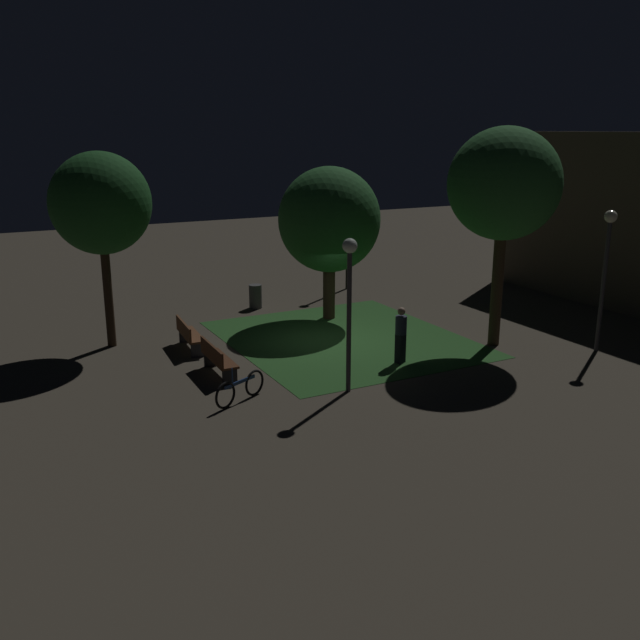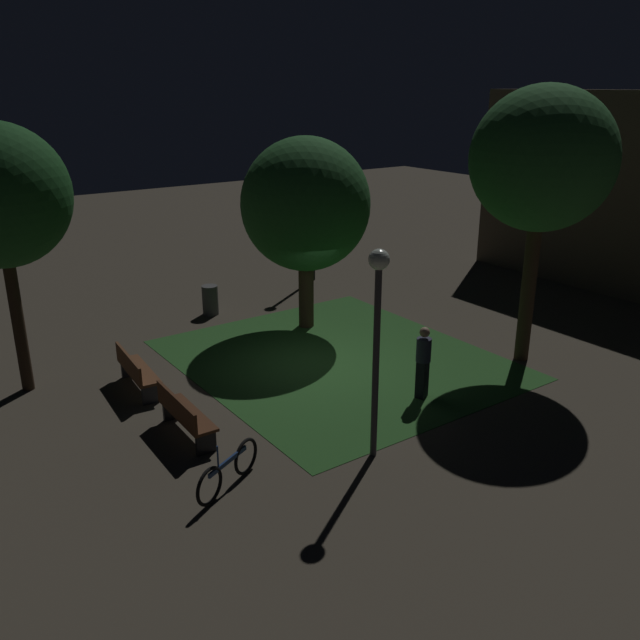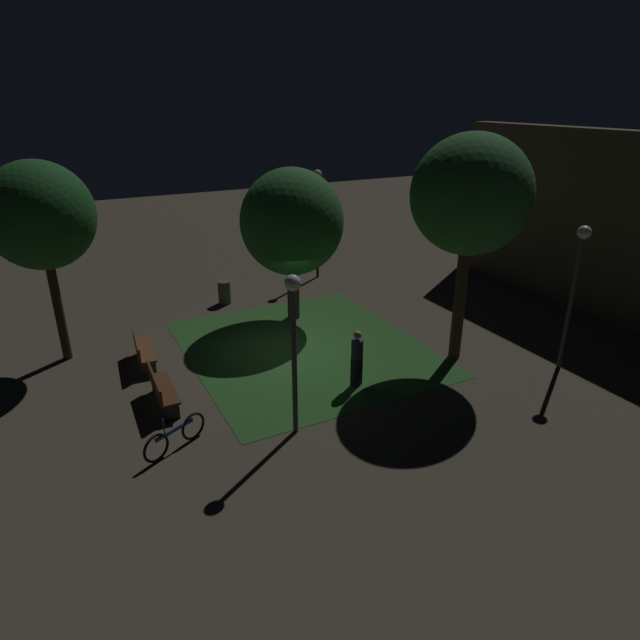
% 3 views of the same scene
% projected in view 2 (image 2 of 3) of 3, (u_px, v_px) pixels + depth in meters
% --- Properties ---
extents(ground_plane, '(60.00, 60.00, 0.00)m').
position_uv_depth(ground_plane, '(320.00, 366.00, 16.00)').
color(ground_plane, '#4C4438').
extents(grass_lawn, '(7.83, 6.89, 0.01)m').
position_uv_depth(grass_lawn, '(337.00, 359.00, 16.37)').
color(grass_lawn, '#2D6028').
rests_on(grass_lawn, ground).
extents(bench_by_lamp, '(1.83, 0.62, 0.88)m').
position_uv_depth(bench_by_lamp, '(135.00, 370.00, 14.58)').
color(bench_by_lamp, brown).
rests_on(bench_by_lamp, ground).
extents(bench_back_row, '(1.81, 0.52, 0.88)m').
position_uv_depth(bench_back_row, '(184.00, 414.00, 12.64)').
color(bench_back_row, '#512D19').
rests_on(bench_back_row, ground).
extents(tree_back_right, '(3.25, 3.25, 6.46)m').
position_uv_depth(tree_back_right, '(542.00, 161.00, 14.82)').
color(tree_back_right, '#423021').
rests_on(tree_back_right, ground).
extents(tree_tall_center, '(3.44, 3.44, 5.18)m').
position_uv_depth(tree_tall_center, '(306.00, 205.00, 17.51)').
color(tree_tall_center, '#423021').
rests_on(tree_tall_center, ground).
extents(lamp_post_near_wall, '(0.36, 0.36, 4.52)m').
position_uv_depth(lamp_post_near_wall, '(313.00, 191.00, 22.04)').
color(lamp_post_near_wall, black).
rests_on(lamp_post_near_wall, ground).
extents(lamp_post_path_center, '(0.36, 0.36, 3.86)m').
position_uv_depth(lamp_post_path_center, '(377.00, 317.00, 11.26)').
color(lamp_post_path_center, '#333338').
rests_on(lamp_post_path_center, ground).
extents(trash_bin, '(0.47, 0.47, 0.87)m').
position_uv_depth(trash_bin, '(210.00, 300.00, 19.47)').
color(trash_bin, '#4C4C4C').
rests_on(trash_bin, ground).
extents(bicycle, '(0.80, 1.54, 0.93)m').
position_uv_depth(bicycle, '(228.00, 470.00, 11.04)').
color(bicycle, black).
rests_on(bicycle, ground).
extents(pedestrian, '(0.32, 0.34, 1.61)m').
position_uv_depth(pedestrian, '(423.00, 361.00, 14.13)').
color(pedestrian, black).
rests_on(pedestrian, ground).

